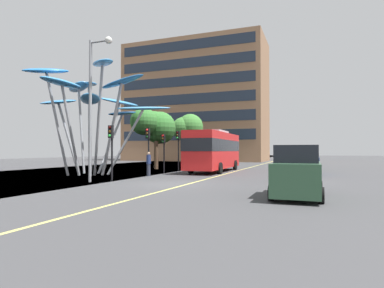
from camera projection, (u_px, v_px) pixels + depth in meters
The scene contains 17 objects.
ground at pixel (159, 184), 18.95m from camera, with size 120.00×240.00×0.10m.
red_bus at pixel (214, 149), 29.64m from camera, with size 2.97×10.59×3.78m.
leaf_sculpture at pixel (94, 98), 25.99m from camera, with size 10.85×10.88×8.59m.
traffic_light_kerb_near at pixel (111, 141), 20.47m from camera, with size 0.28×0.42×3.53m.
traffic_light_kerb_far at pixel (148, 141), 24.50m from camera, with size 0.28×0.42×3.63m.
traffic_light_island_mid at pixel (164, 145), 27.79m from camera, with size 0.28×0.42×3.36m.
traffic_light_opposite at pixel (178, 142), 30.78m from camera, with size 0.28×0.42×3.80m.
car_parked_near at pixel (297, 173), 13.20m from camera, with size 1.99×4.11×2.15m.
car_parked_mid at pixel (302, 166), 19.98m from camera, with size 1.91×4.04×2.01m.
car_parked_far at pixel (307, 162), 26.24m from camera, with size 2.06×3.98×2.08m.
car_side_street at pixel (307, 161), 32.39m from camera, with size 1.93×4.43×1.94m.
car_far_side at pixel (302, 158), 38.74m from camera, with size 1.99×4.56×2.36m.
street_lamp at pixel (95, 92), 19.72m from camera, with size 1.62×0.44×8.83m.
tree_pavement_near at pixel (154, 125), 34.26m from camera, with size 3.86×5.38×6.32m.
tree_pavement_far at pixel (188, 127), 45.49m from camera, with size 4.30×5.01×7.09m.
pedestrian at pixel (149, 164), 24.36m from camera, with size 0.34×0.34×1.82m.
backdrop_building at pixel (196, 103), 62.87m from camera, with size 26.84×11.50×22.65m.
Camera 1 is at (7.77, -17.09, 1.92)m, focal length 30.09 mm.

